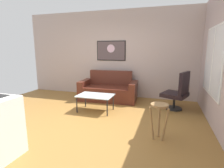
# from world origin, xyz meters

# --- Properties ---
(ground) EXTENTS (6.40, 6.40, 0.04)m
(ground) POSITION_xyz_m (0.00, 0.00, -0.02)
(ground) COLOR olive
(back_wall) EXTENTS (6.40, 0.05, 2.80)m
(back_wall) POSITION_xyz_m (0.00, 2.42, 1.40)
(back_wall) COLOR #B49F98
(back_wall) RESTS_ON ground
(right_wall) EXTENTS (0.05, 6.40, 2.80)m
(right_wall) POSITION_xyz_m (2.62, 0.30, 1.40)
(right_wall) COLOR #AF9A98
(right_wall) RESTS_ON ground
(couch) EXTENTS (1.78, 0.94, 0.89)m
(couch) POSITION_xyz_m (-0.04, 1.83, 0.29)
(couch) COLOR #4D2117
(couch) RESTS_ON ground
(coffee_table) EXTENTS (0.89, 0.58, 0.42)m
(coffee_table) POSITION_xyz_m (-0.02, 0.73, 0.39)
(coffee_table) COLOR silver
(coffee_table) RESTS_ON ground
(armchair) EXTENTS (0.76, 0.77, 1.01)m
(armchair) POSITION_xyz_m (1.98, 1.46, 0.48)
(armchair) COLOR black
(armchair) RESTS_ON ground
(bar_stool) EXTENTS (0.35, 0.35, 0.64)m
(bar_stool) POSITION_xyz_m (1.60, -0.28, 0.49)
(bar_stool) COLOR olive
(bar_stool) RESTS_ON ground
(wall_painting) EXTENTS (0.99, 0.03, 0.65)m
(wall_painting) POSITION_xyz_m (-0.13, 2.38, 1.52)
(wall_painting) COLOR black
(window) EXTENTS (0.03, 1.54, 1.45)m
(window) POSITION_xyz_m (2.59, 0.90, 1.32)
(window) COLOR silver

